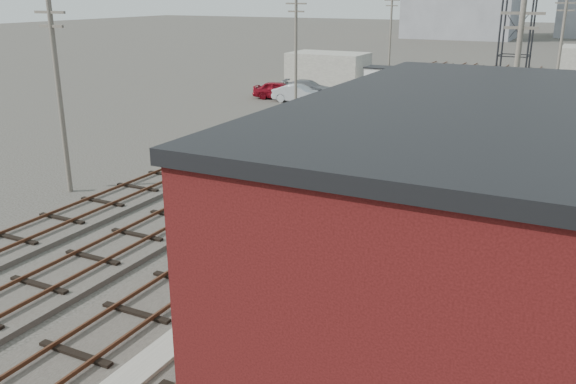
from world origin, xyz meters
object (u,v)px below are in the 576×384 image
Objects in this scene: signal_mast at (284,286)px; site_trailer at (394,80)px; switch_stand at (294,142)px; car_silver at (299,94)px; car_grey at (308,88)px; car_red at (279,90)px.

site_trailer is at bearing 104.09° from signal_mast.
switch_stand is (-9.95, 20.71, -1.94)m from signal_mast.
car_silver is 0.95× the size of car_grey.
car_grey is at bearing 110.03° from switch_stand.
car_silver is (2.44, -0.87, -0.03)m from car_red.
car_red is at bearing 144.83° from car_grey.
signal_mast reaches higher than car_red.
switch_stand is 17.49m from car_silver.
switch_stand is 21.49m from car_grey.
site_trailer is 10.97m from car_silver.
car_silver is at bearing 112.30° from switch_stand.
signal_mast is 44.49m from car_grey.
car_red is at bearing 117.81° from signal_mast.
site_trailer reaches higher than switch_stand.
switch_stand is at bearing -157.82° from car_silver.
signal_mast is at bearing -75.59° from site_trailer.
car_grey is at bearing 10.10° from car_silver.
car_silver is at bearing -121.45° from car_red.
signal_mast is 3.35× the size of switch_stand.
car_silver is at bearing -121.56° from site_trailer.
signal_mast is at bearing -66.92° from switch_stand.
car_red is (-9.80, 16.74, 0.19)m from switch_stand.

